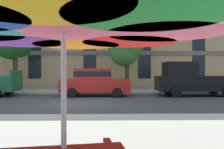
% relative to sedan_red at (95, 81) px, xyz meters
% --- Properties ---
extents(ground_plane, '(120.00, 120.00, 0.00)m').
position_rel_sedan_red_xyz_m(ground_plane, '(-0.69, -3.70, -0.95)').
color(ground_plane, '#424244').
extents(sidewalk_far, '(56.00, 3.60, 0.12)m').
position_rel_sedan_red_xyz_m(sidewalk_far, '(-0.69, 3.10, -0.89)').
color(sidewalk_far, '#B2ADA3').
rests_on(sidewalk_far, ground).
extents(apartment_building, '(42.79, 12.08, 12.80)m').
position_rel_sedan_red_xyz_m(apartment_building, '(-0.69, 11.29, 5.45)').
color(apartment_building, tan).
rests_on(apartment_building, ground).
extents(sedan_red, '(4.40, 1.98, 1.78)m').
position_rel_sedan_red_xyz_m(sedan_red, '(0.00, 0.00, 0.00)').
color(sedan_red, '#B21E19').
rests_on(sedan_red, ground).
extents(pickup_black, '(5.10, 2.12, 2.20)m').
position_rel_sedan_red_xyz_m(pickup_black, '(6.36, 0.00, 0.08)').
color(pickup_black, black).
rests_on(pickup_black, ground).
extents(street_tree_left, '(2.98, 2.58, 5.05)m').
position_rel_sedan_red_xyz_m(street_tree_left, '(-6.22, 2.84, 2.83)').
color(street_tree_left, '#4C3823').
rests_on(street_tree_left, ground).
extents(street_tree_middle, '(2.83, 2.83, 5.16)m').
position_rel_sedan_red_xyz_m(street_tree_middle, '(2.23, 2.83, 2.61)').
color(street_tree_middle, '#4C3823').
rests_on(street_tree_middle, ground).
extents(patio_umbrella, '(3.43, 3.43, 2.47)m').
position_rel_sedan_red_xyz_m(patio_umbrella, '(0.36, -12.70, 1.24)').
color(patio_umbrella, silver).
rests_on(patio_umbrella, ground).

